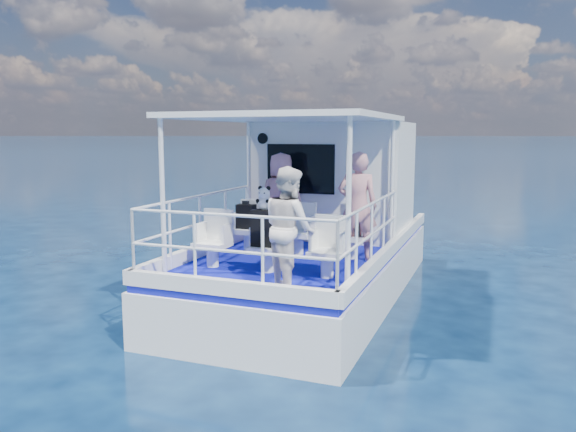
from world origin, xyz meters
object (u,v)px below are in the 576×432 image
(passenger_port_fwd, at_px, (281,199))
(backpack_center, at_px, (264,228))
(passenger_stbd_aft, at_px, (289,228))
(panda, at_px, (264,198))

(passenger_port_fwd, xyz_separation_m, backpack_center, (0.52, -1.97, -0.18))
(passenger_port_fwd, distance_m, backpack_center, 2.04)
(passenger_port_fwd, xyz_separation_m, passenger_stbd_aft, (1.15, -2.61, -0.04))
(passenger_port_fwd, bearing_deg, backpack_center, 100.17)
(backpack_center, height_order, panda, panda)
(backpack_center, distance_m, panda, 0.43)
(backpack_center, bearing_deg, passenger_stbd_aft, -45.65)
(passenger_stbd_aft, distance_m, panda, 0.97)
(passenger_stbd_aft, xyz_separation_m, panda, (-0.63, 0.67, 0.29))
(backpack_center, bearing_deg, passenger_port_fwd, 104.74)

